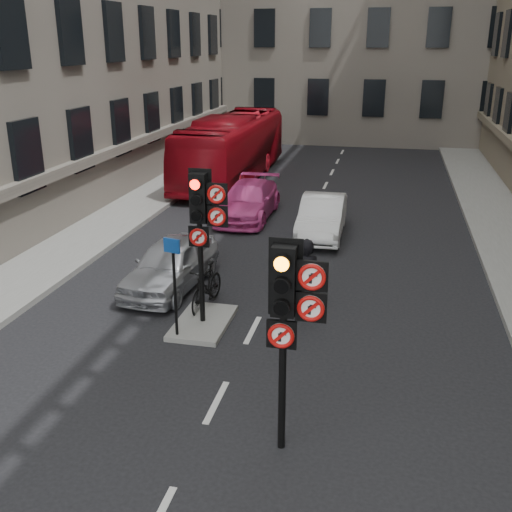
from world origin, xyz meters
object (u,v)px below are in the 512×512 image
at_px(car_pink, 248,201).
at_px(signal_near, 289,304).
at_px(signal_far, 203,215).
at_px(car_silver, 171,264).
at_px(bus_red, 232,148).
at_px(car_white, 322,216).
at_px(motorcycle, 207,286).
at_px(motorcyclist, 306,278).
at_px(info_sign, 174,274).

bearing_deg(car_pink, signal_near, -73.98).
relative_size(signal_far, car_silver, 0.91).
distance_m(signal_near, bus_red, 20.22).
relative_size(car_white, car_pink, 0.91).
bearing_deg(signal_near, motorcycle, 119.99).
bearing_deg(bus_red, signal_near, -71.34).
height_order(car_pink, motorcyclist, motorcyclist).
height_order(signal_far, info_sign, signal_far).
height_order(bus_red, motorcyclist, bus_red).
xyz_separation_m(car_silver, motorcyclist, (3.77, -1.00, 0.32)).
bearing_deg(car_pink, signal_far, -82.80).
bearing_deg(motorcycle, info_sign, -88.85).
xyz_separation_m(car_pink, bus_red, (-2.25, 6.23, 0.86)).
bearing_deg(car_silver, car_pink, 90.60).
bearing_deg(signal_far, car_pink, 97.13).
distance_m(signal_far, car_white, 7.96).
height_order(car_silver, motorcycle, car_silver).
height_order(car_silver, bus_red, bus_red).
height_order(signal_near, car_white, signal_near).
xyz_separation_m(signal_near, car_pink, (-3.73, 13.05, -1.93)).
relative_size(signal_near, motorcyclist, 1.81).
relative_size(car_pink, motorcyclist, 2.28).
bearing_deg(signal_far, motorcyclist, 24.87).
xyz_separation_m(bus_red, motorcycle, (3.10, -14.28, -0.96)).
relative_size(signal_near, motorcycle, 1.94).
relative_size(signal_far, bus_red, 0.33).
xyz_separation_m(car_silver, car_pink, (0.47, 7.05, -0.01)).
relative_size(car_silver, motorcycle, 2.13).
bearing_deg(motorcycle, signal_near, -54.26).
bearing_deg(bus_red, info_sign, -78.20).
bearing_deg(car_pink, info_sign, -85.89).
distance_m(signal_near, car_white, 11.67).
height_order(car_silver, car_pink, car_silver).
relative_size(car_white, motorcyclist, 2.07).
bearing_deg(motorcycle, motorcyclist, 5.76).
bearing_deg(car_pink, car_silver, -93.73).
xyz_separation_m(signal_far, car_silver, (-1.60, 2.01, -2.04)).
bearing_deg(car_silver, signal_near, -50.65).
relative_size(signal_near, info_sign, 1.58).
xyz_separation_m(signal_near, info_sign, (-3.04, 3.19, -1.00)).
distance_m(car_white, info_sign, 8.64).
relative_size(car_silver, car_white, 0.96).
bearing_deg(bus_red, motorcyclist, -67.31).
distance_m(car_silver, motorcyclist, 3.92).
xyz_separation_m(signal_near, signal_far, (-2.60, 4.00, 0.12)).
bearing_deg(info_sign, motorcycle, 99.40).
xyz_separation_m(signal_far, motorcycle, (-0.29, 1.01, -2.15)).
bearing_deg(car_white, car_pink, 150.94).
bearing_deg(car_silver, motorcycle, -32.95).
distance_m(signal_far, bus_red, 15.70).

